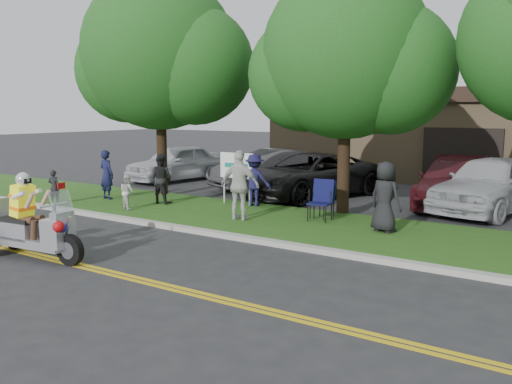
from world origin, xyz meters
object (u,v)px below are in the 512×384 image
Objects in this scene: trike_scooter at (27,228)px; parked_car_far_right at (491,184)px; spectator_adult_mid at (161,179)px; parked_car_right at (454,182)px; spectator_adult_left at (107,175)px; parked_car_mid at (309,176)px; parked_car_left at (270,169)px; lawn_chair_b at (325,197)px; spectator_adult_right at (240,185)px; lawn_chair_a at (322,197)px; parked_car_far_left at (177,163)px.

trike_scooter is 12.93m from parked_car_far_right.
spectator_adult_mid reaches higher than parked_car_right.
spectator_adult_left is 6.98m from parked_car_mid.
spectator_adult_mid is 0.34× the size of parked_car_left.
trike_scooter is 6.45m from spectator_adult_mid.
parked_car_left reaches higher than lawn_chair_b.
lawn_chair_b is 0.65× the size of spectator_adult_mid.
spectator_adult_mid is 0.84× the size of spectator_adult_right.
spectator_adult_right is 7.47m from parked_car_right.
parked_car_left is (-4.75, 4.86, 0.05)m from lawn_chair_a.
parked_car_far_left reaches higher than parked_car_left.
spectator_adult_mid is 0.31× the size of parked_car_far_right.
lawn_chair_b is at bearing -151.04° from spectator_adult_right.
parked_car_far_left is (-3.96, 5.11, -0.11)m from spectator_adult_mid.
spectator_adult_mid is (-5.53, -0.44, 0.17)m from lawn_chair_a.
parked_car_far_left is 11.74m from parked_car_right.
lawn_chair_a is 1.07× the size of lawn_chair_b.
spectator_adult_left is at bearing 119.94° from trike_scooter.
parked_car_right is at bearing 57.53° from trike_scooter.
trike_scooter reaches higher than spectator_adult_left.
parked_car_right is 1.45m from parked_car_far_right.
parked_car_mid is at bearing -0.69° from parked_car_left.
parked_car_left is (2.91, 5.69, -0.15)m from spectator_adult_left.
lawn_chair_a is 0.69× the size of spectator_adult_mid.
parked_car_left is (-2.88, 6.07, -0.28)m from spectator_adult_right.
lawn_chair_a is 0.29m from lawn_chair_b.
lawn_chair_b is at bearing -165.80° from spectator_adult_left.
parked_car_mid is 1.08× the size of parked_car_right.
spectator_adult_right is at bearing -29.28° from parked_car_far_left.
trike_scooter is at bearing -53.56° from parked_car_far_left.
spectator_adult_mid is 0.34× the size of parked_car_far_left.
parked_car_left is at bearing 146.43° from lawn_chair_b.
trike_scooter reaches higher than lawn_chair_b.
parked_car_right reaches higher than lawn_chair_a.
parked_car_right is at bearing -133.81° from spectator_adult_right.
spectator_adult_right is (5.80, -0.38, 0.12)m from spectator_adult_left.
parked_car_mid reaches higher than lawn_chair_b.
spectator_adult_left is at bearing -122.28° from parked_car_mid.
trike_scooter reaches higher than parked_car_left.
parked_car_left is 0.84× the size of parked_car_mid.
parked_car_mid is at bearing -132.25° from spectator_adult_left.
trike_scooter is 0.53× the size of parked_car_right.
spectator_adult_right is 0.34× the size of parked_car_mid.
trike_scooter reaches higher than parked_car_mid.
parked_car_right reaches higher than lawn_chair_b.
parked_car_far_left is (-9.50, 4.67, 0.07)m from lawn_chair_a.
parked_car_right is at bearing 74.89° from lawn_chair_b.
spectator_adult_mid is at bearing -74.65° from parked_car_left.
spectator_adult_right is 6.73m from parked_car_left.
parked_car_far_right is at bearing 44.22° from lawn_chair_a.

